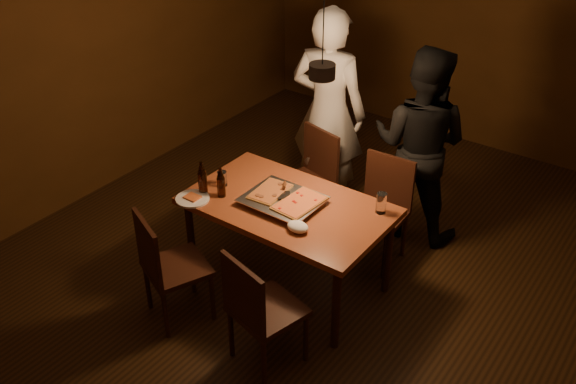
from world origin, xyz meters
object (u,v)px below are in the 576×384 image
Objects in this scene: chair_near_left at (164,260)px; chair_far_left at (312,170)px; pizza_tray at (283,201)px; diner_white at (328,112)px; chair_near_right at (257,304)px; pendant_lamp at (322,70)px; plate_slice at (193,199)px; beer_bottle_b at (221,182)px; diner_dark at (420,145)px; chair_far_right at (382,200)px; beer_bottle_a at (202,178)px; dining_table at (288,212)px.

chair_far_left is at bearing 108.84° from chair_near_left.
pizza_tray is 0.29× the size of diner_white.
pendant_lamp reaches higher than chair_near_right.
chair_far_left is 1.66m from chair_near_left.
chair_near_left is 1.71m from pendant_lamp.
plate_slice is at bearing 129.91° from chair_near_left.
diner_white is (0.06, 1.38, 0.07)m from beer_bottle_b.
beer_bottle_b is 0.14× the size of diner_dark.
pizza_tray is 0.50× the size of pendant_lamp.
diner_dark is at bearing 89.77° from chair_near_left.
chair_far_right is 0.95× the size of chair_near_right.
beer_bottle_a is at bearing 72.07° from diner_white.
chair_near_left is at bearing 59.79° from diner_dark.
beer_bottle_b is at bearing -156.89° from pizza_tray.
diner_white is at bearing -0.76° from diner_dark.
beer_bottle_b is (-0.44, -0.18, 0.10)m from pizza_tray.
beer_bottle_b reaches higher than chair_near_left.
beer_bottle_b is (-0.13, -1.03, 0.33)m from chair_far_left.
dining_table is at bearing -125.93° from pendant_lamp.
plate_slice is 1.94m from diner_dark.
diner_dark is (0.78, 0.43, 0.31)m from chair_far_left.
dining_table is at bearing 99.39° from diner_white.
chair_near_right is 1.59m from pendant_lamp.
dining_table is 2.95× the size of chair_far_left.
pizza_tray is 2.17× the size of plate_slice.
chair_far_left is 0.74m from chair_far_right.
pizza_tray is at bearing 21.19° from beer_bottle_a.
dining_table is 0.10m from pizza_tray.
beer_bottle_a is 1.24m from pendant_lamp.
dining_table is 1.11m from pendant_lamp.
dining_table is 0.89m from chair_near_right.
diner_dark is at bearing 101.34° from chair_near_right.
plate_slice is (-0.14, -0.17, -0.11)m from beer_bottle_b.
beer_bottle_a is 0.17m from plate_slice.
plate_slice is (-1.00, -1.12, 0.22)m from chair_far_right.
beer_bottle_b is at bearing 96.83° from chair_far_left.
chair_far_right is 1.37m from pendant_lamp.
pendant_lamp is at bearing 54.07° from dining_table.
pizza_tray is 0.33× the size of diner_dark.
diner_dark reaches higher than plate_slice.
pendant_lamp is at bearing 82.61° from chair_near_left.
chair_far_right is 1.33m from beer_bottle_b.
chair_far_left and chair_far_right have the same top height.
diner_white reaches higher than plate_slice.
pizza_tray is 1.37m from diner_dark.
chair_far_right is 0.59m from diner_dark.
chair_far_right is at bearing 62.11° from pizza_tray.
beer_bottle_a is at bearing 48.53° from diner_dark.
chair_near_right is at bearing -36.80° from beer_bottle_b.
pendant_lamp is (-0.30, -1.06, 0.92)m from diner_dark.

